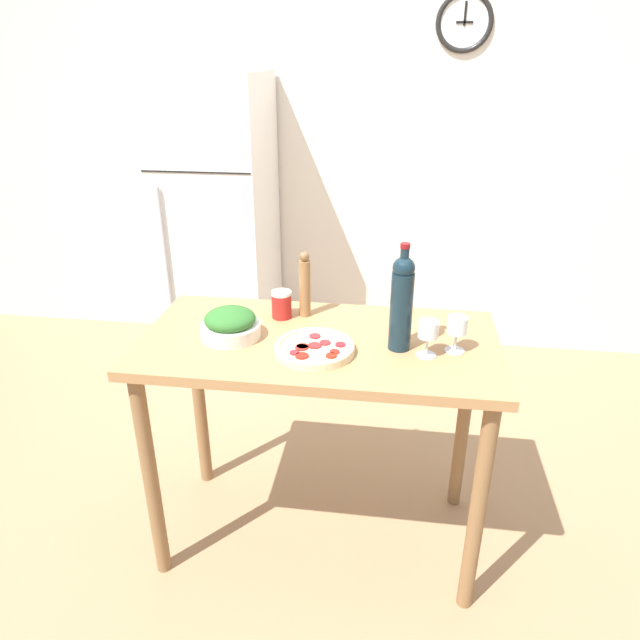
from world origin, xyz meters
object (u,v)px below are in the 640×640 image
(pepper_mill, at_px, (305,285))
(salad_bowl, at_px, (230,324))
(refrigerator, at_px, (219,226))
(salt_canister, at_px, (282,304))
(wine_glass_far, at_px, (457,327))
(wine_bottle, at_px, (402,301))
(wine_glass_near, at_px, (428,332))
(homemade_pizza, at_px, (314,348))

(pepper_mill, distance_m, salad_bowl, 0.33)
(refrigerator, distance_m, salt_canister, 1.53)
(refrigerator, distance_m, wine_glass_far, 2.06)
(salad_bowl, bearing_deg, wine_bottle, -0.55)
(pepper_mill, distance_m, salt_canister, 0.12)
(wine_glass_near, bearing_deg, refrigerator, 127.22)
(pepper_mill, bearing_deg, salt_canister, -160.30)
(pepper_mill, xyz_separation_m, salt_canister, (-0.09, -0.03, -0.07))
(wine_glass_far, distance_m, pepper_mill, 0.61)
(wine_bottle, bearing_deg, homemade_pizza, -165.73)
(wine_glass_far, xyz_separation_m, salad_bowl, (-0.80, 0.00, -0.04))
(wine_glass_far, distance_m, homemade_pizza, 0.49)
(wine_glass_far, bearing_deg, wine_bottle, -179.22)
(salad_bowl, height_order, homemade_pizza, salad_bowl)
(refrigerator, xyz_separation_m, homemade_pizza, (0.85, -1.64, 0.05))
(refrigerator, relative_size, homemade_pizza, 6.44)
(wine_bottle, bearing_deg, salad_bowl, 179.45)
(wine_bottle, relative_size, pepper_mill, 1.46)
(refrigerator, distance_m, wine_glass_near, 2.03)
(wine_bottle, xyz_separation_m, homemade_pizza, (-0.29, -0.07, -0.16))
(wine_bottle, distance_m, salt_canister, 0.51)
(pepper_mill, bearing_deg, wine_glass_far, -22.00)
(wine_bottle, height_order, homemade_pizza, wine_bottle)
(wine_bottle, distance_m, wine_glass_near, 0.13)
(refrigerator, bearing_deg, salad_bowl, -71.37)
(wine_glass_far, bearing_deg, homemade_pizza, -171.03)
(wine_glass_near, relative_size, salad_bowl, 0.60)
(homemade_pizza, distance_m, salt_canister, 0.32)
(pepper_mill, distance_m, homemade_pizza, 0.33)
(refrigerator, relative_size, pepper_mill, 6.84)
(homemade_pizza, bearing_deg, salt_canister, 121.91)
(wine_glass_far, bearing_deg, salad_bowl, 179.77)
(wine_glass_far, height_order, pepper_mill, pepper_mill)
(wine_bottle, distance_m, pepper_mill, 0.44)
(wine_glass_near, xyz_separation_m, pepper_mill, (-0.46, 0.27, 0.04))
(wine_bottle, height_order, pepper_mill, wine_bottle)
(wine_bottle, bearing_deg, wine_glass_near, -25.16)
(wine_glass_far, relative_size, salad_bowl, 0.60)
(homemade_pizza, bearing_deg, wine_glass_far, 8.97)
(wine_bottle, relative_size, salt_canister, 3.54)
(wine_glass_near, bearing_deg, pepper_mill, 149.45)
(refrigerator, height_order, wine_glass_far, refrigerator)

